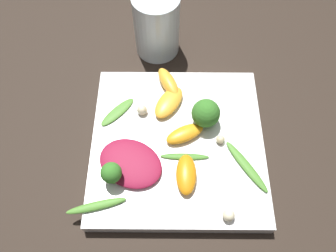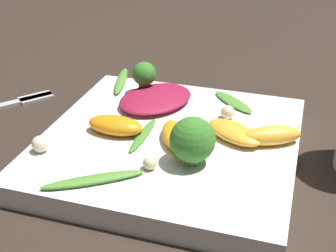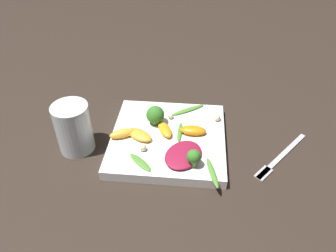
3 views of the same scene
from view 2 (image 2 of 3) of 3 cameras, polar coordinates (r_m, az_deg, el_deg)
ground_plane at (r=0.50m, az=0.24°, el=-3.51°), size 2.40×2.40×0.00m
plate at (r=0.49m, az=0.24°, el=-2.37°), size 0.26×0.26×0.02m
radicchio_leaf_0 at (r=0.55m, az=-1.53°, el=3.39°), size 0.11×0.12×0.01m
orange_segment_0 at (r=0.48m, az=8.05°, el=-0.76°), size 0.07×0.06×0.02m
orange_segment_1 at (r=0.48m, az=12.50°, el=-1.15°), size 0.07×0.05×0.02m
orange_segment_2 at (r=0.49m, az=-6.44°, el=0.08°), size 0.06×0.03×0.02m
orange_segment_3 at (r=0.47m, az=0.87°, el=-1.17°), size 0.05×0.07×0.02m
broccoli_floret_0 at (r=0.57m, az=-2.92°, el=6.16°), size 0.03×0.03×0.04m
broccoli_floret_1 at (r=0.43m, az=3.02°, el=-1.76°), size 0.04×0.04×0.05m
arugula_sprig_0 at (r=0.61m, az=-5.74°, el=5.53°), size 0.03×0.08×0.01m
arugula_sprig_1 at (r=0.42m, az=-9.10°, el=-6.47°), size 0.08×0.06×0.01m
arugula_sprig_2 at (r=0.56m, az=7.96°, el=2.93°), size 0.06×0.06×0.00m
arugula_sprig_3 at (r=0.48m, az=-3.07°, el=-1.08°), size 0.01×0.07×0.00m
macadamia_nut_0 at (r=0.52m, az=7.30°, el=1.68°), size 0.02×0.02×0.02m
macadamia_nut_1 at (r=0.47m, az=-15.33°, el=-2.13°), size 0.02×0.02×0.02m
macadamia_nut_2 at (r=0.43m, az=-2.09°, el=-4.54°), size 0.01×0.01×0.01m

